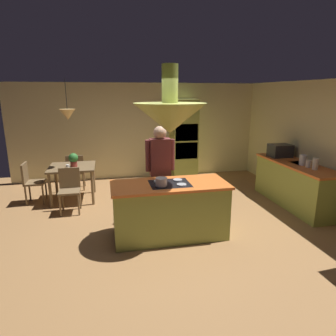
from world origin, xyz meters
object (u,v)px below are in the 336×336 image
Objects in this scene: kitchen_island at (170,210)px; cup_on_table at (68,167)px; oven_tower at (184,140)px; canister_tea at (303,160)px; potted_plant_on_table at (73,159)px; person_at_island at (160,167)px; chair_facing_island at (70,187)px; chair_by_back_wall at (76,170)px; dining_table at (72,171)px; microwave_on_counter at (280,151)px; canister_sugar at (309,164)px; chair_at_corner at (31,180)px; canister_flour at (315,164)px; cooking_pot_on_cooktop at (161,182)px.

kitchen_island is 20.64× the size of cup_on_table.
oven_tower is 10.34× the size of canister_tea.
potted_plant_on_table is 4.70m from canister_tea.
chair_facing_island is (-1.67, 0.74, -0.50)m from person_at_island.
chair_facing_island and chair_by_back_wall have the same top height.
canister_tea is (4.54, -1.47, 0.35)m from dining_table.
kitchen_island is 4.04× the size of microwave_on_counter.
canister_sugar is at bearing 9.10° from kitchen_island.
chair_by_back_wall is at bearing 128.61° from person_at_island.
chair_at_corner is 5.47m from microwave_on_counter.
oven_tower is 7.10× the size of potted_plant_on_table.
dining_table is at bearing 128.99° from kitchen_island.
canister_flour is at bearing -108.68° from chair_at_corner.
kitchen_island reaches higher than dining_table.
dining_table is 1.10× the size of chair_facing_island.
chair_facing_island is 1.00× the size of chair_at_corner.
kitchen_island is at bearing -50.69° from potted_plant_on_table.
dining_table is 2.73m from cooking_pot_on_cooktop.
microwave_on_counter is (2.84, 1.43, 0.59)m from kitchen_island.
canister_flour is 3.03m from cooking_pot_on_cooktop.
canister_tea is (5.40, -1.47, 0.50)m from chair_at_corner.
canister_flour reaches higher than kitchen_island.
chair_facing_island is (-1.70, 1.42, 0.05)m from kitchen_island.
kitchen_island is 8.51× the size of canister_flour.
chair_by_back_wall is 3.99× the size of canister_flour.
potted_plant_on_table reaches higher than chair_facing_island.
cooking_pot_on_cooktop is (-3.00, -1.56, -0.06)m from microwave_on_counter.
canister_flour reaches higher than cooking_pot_on_cooktop.
canister_tea is 3.10m from cooking_pot_on_cooktop.
potted_plant_on_table is (-1.65, 2.01, 0.47)m from kitchen_island.
microwave_on_counter is 3.38m from cooking_pot_on_cooktop.
microwave_on_counter reaches higher than cup_on_table.
canister_sugar is (4.60, -1.42, 0.17)m from cup_on_table.
canister_sugar is 0.18m from canister_tea.
kitchen_island reaches higher than chair_by_back_wall.
chair_facing_island is 0.54m from cup_on_table.
canister_sugar reaches higher than chair_by_back_wall.
person_at_island is at bearing -165.35° from microwave_on_counter.
cooking_pot_on_cooktop is at bearing -45.24° from chair_facing_island.
cooking_pot_on_cooktop is (-0.16, -0.13, 0.53)m from kitchen_island.
canister_flour is (4.54, -1.83, 0.36)m from dining_table.
chair_at_corner is 3.31m from cooking_pot_on_cooktop.
chair_at_corner is at bearing -162.65° from oven_tower.
chair_facing_island is at bearing -94.89° from potted_plant_on_table.
chair_facing_island is at bearing -128.25° from chair_at_corner.
dining_table is 4.61m from microwave_on_counter.
person_at_island is at bearing 175.49° from canister_sugar.
chair_facing_island is at bearing -146.98° from oven_tower.
oven_tower is at bearing 33.02° from chair_facing_island.
chair_facing_island is at bearing 140.07° from kitchen_island.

